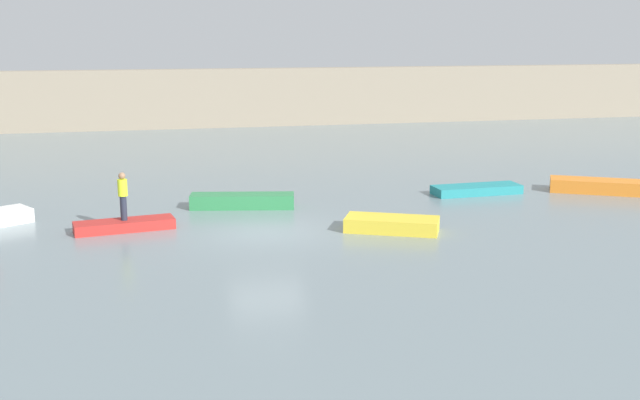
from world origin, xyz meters
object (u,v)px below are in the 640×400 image
rowboat_yellow (392,224)px  rowboat_orange (599,186)px  rowboat_green (242,201)px  rowboat_teal (477,189)px  person_hiviz_shirt (123,194)px  rowboat_red (125,225)px

rowboat_yellow → rowboat_orange: (10.33, 4.20, 0.03)m
rowboat_green → rowboat_teal: size_ratio=1.07×
person_hiviz_shirt → rowboat_teal: bearing=12.0°
person_hiviz_shirt → rowboat_yellow: bearing=-13.5°
rowboat_red → rowboat_green: (4.31, 2.50, 0.09)m
rowboat_red → rowboat_orange: 19.22m
person_hiviz_shirt → rowboat_green: bearing=30.1°
rowboat_teal → person_hiviz_shirt: person_hiviz_shirt is taller
rowboat_yellow → rowboat_teal: 7.32m
rowboat_teal → rowboat_orange: size_ratio=0.94×
person_hiviz_shirt → rowboat_red: bearing=90.0°
rowboat_green → rowboat_teal: 9.75m
person_hiviz_shirt → rowboat_orange: bearing=6.3°
rowboat_red → rowboat_orange: size_ratio=0.85×
rowboat_red → person_hiviz_shirt: (0.00, -0.00, 1.08)m
rowboat_red → rowboat_yellow: rowboat_yellow is taller
rowboat_green → rowboat_yellow: (4.46, -4.60, -0.03)m
rowboat_green → person_hiviz_shirt: size_ratio=2.39×
rowboat_yellow → person_hiviz_shirt: size_ratio=1.89×
rowboat_green → rowboat_orange: bearing=9.4°
rowboat_teal → rowboat_orange: (5.06, -0.87, 0.09)m
rowboat_red → person_hiviz_shirt: size_ratio=2.02×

